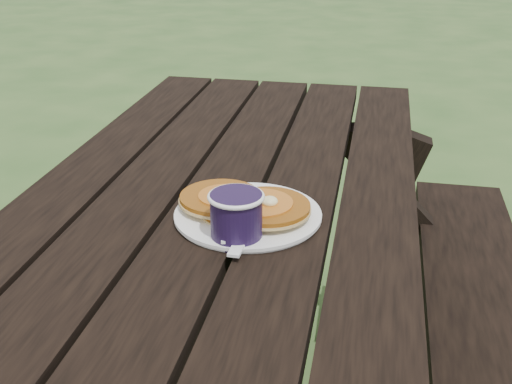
% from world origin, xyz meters
% --- Properties ---
extents(picnic_table, '(1.36, 1.80, 0.75)m').
position_xyz_m(picnic_table, '(0.00, 0.00, 0.37)').
color(picnic_table, black).
rests_on(picnic_table, ground).
extents(plate, '(0.30, 0.30, 0.01)m').
position_xyz_m(plate, '(0.08, -0.03, 0.76)').
color(plate, white).
rests_on(plate, picnic_table).
extents(pancake_stack, '(0.24, 0.17, 0.04)m').
position_xyz_m(pancake_stack, '(0.07, -0.02, 0.77)').
color(pancake_stack, '#935110').
rests_on(pancake_stack, plate).
extents(knife, '(0.03, 0.18, 0.00)m').
position_xyz_m(knife, '(0.09, -0.09, 0.76)').
color(knife, white).
rests_on(knife, plate).
extents(fork, '(0.06, 0.16, 0.01)m').
position_xyz_m(fork, '(0.06, -0.10, 0.77)').
color(fork, white).
rests_on(fork, plate).
extents(coffee_cup, '(0.09, 0.09, 0.09)m').
position_xyz_m(coffee_cup, '(0.08, -0.11, 0.80)').
color(coffee_cup, black).
rests_on(coffee_cup, picnic_table).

